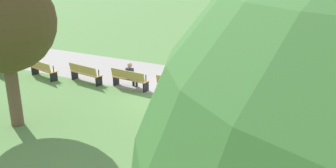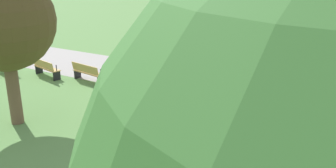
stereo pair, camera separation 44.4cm
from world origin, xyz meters
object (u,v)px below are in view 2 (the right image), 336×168
bench_3 (87,72)px  bench_7 (289,110)px  bench_4 (131,78)px  kiosk (314,39)px  bench_2 (46,68)px  bench_6 (229,96)px  lamp_post (212,27)px  bench_1 (5,64)px  person_seated (133,74)px  bench_5 (177,86)px  tree_1 (4,21)px

bench_3 → bench_7: size_ratio=1.00×
bench_4 → bench_7: 7.01m
bench_4 → kiosk: size_ratio=0.58×
bench_2 → bench_6: (9.30, 0.69, 0.00)m
bench_3 → lamp_post: (5.83, 1.02, 2.50)m
bench_2 → kiosk: bearing=53.2°
bench_1 → bench_4: bearing=27.8°
lamp_post → bench_3: bearing=-170.1°
kiosk → person_seated: bearing=-128.0°
bench_2 → lamp_post: bearing=23.0°
bench_1 → bench_6: bearing=23.6°
person_seated → lamp_post: lamp_post is taller
bench_6 → bench_7: same height
bench_4 → bench_5: size_ratio=1.02×
tree_1 → bench_3: bearing=101.7°
bench_2 → tree_1: (3.29, -4.37, 3.12)m
bench_7 → person_seated: person_seated is taller
bench_2 → person_seated: bearing=23.1°
bench_1 → bench_5: same height
bench_4 → tree_1: 6.10m
tree_1 → lamp_post: bearing=50.3°
bench_7 → kiosk: kiosk is taller
bench_2 → bench_7: 11.63m
bench_1 → tree_1: tree_1 is taller
bench_1 → person_seated: size_ratio=1.56×
bench_5 → kiosk: (3.93, 8.48, 0.93)m
bench_4 → kiosk: (6.27, 8.56, 0.93)m
bench_4 → bench_2: bearing=-167.2°
bench_1 → bench_7: size_ratio=1.00×
bench_1 → bench_4: size_ratio=1.02×
bench_4 → lamp_post: size_ratio=0.43×
bench_2 → person_seated: (4.63, 0.84, 0.16)m
kiosk → bench_2: bearing=-141.0°
bench_3 → tree_1: tree_1 is taller
bench_1 → bench_7: (13.89, 1.04, 0.00)m
bench_5 → tree_1: (-3.67, -5.15, 3.12)m
bench_5 → bench_7: 4.68m
bench_2 → bench_3: same height
lamp_post → bench_6: bearing=-32.9°
bench_3 → bench_4: 2.34m
bench_7 → kiosk: bearing=86.2°
bench_2 → bench_4: size_ratio=1.02×
bench_1 → lamp_post: 10.88m
bench_1 → lamp_post: (10.39, 2.06, 2.50)m
bench_1 → kiosk: kiosk is taller
person_seated → bench_6: bearing=2.5°
bench_5 → kiosk: 9.39m
bench_6 → kiosk: kiosk is taller
bench_6 → kiosk: bearing=75.2°
bench_5 → lamp_post: (1.17, 0.67, 2.50)m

